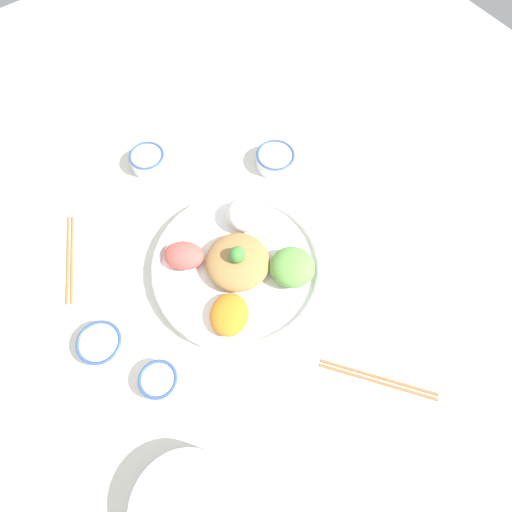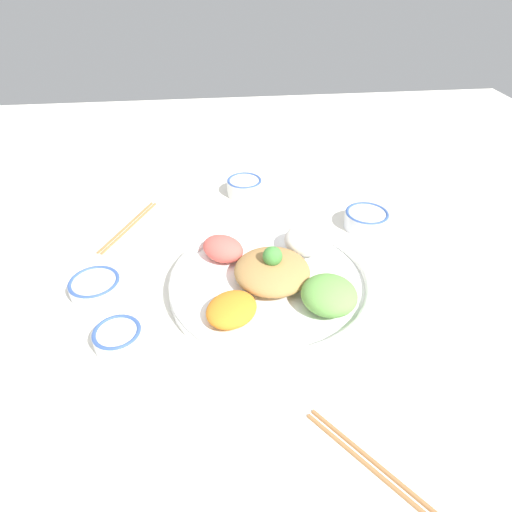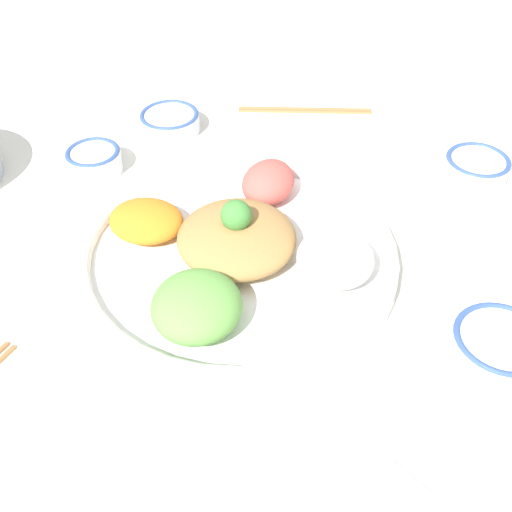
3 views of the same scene
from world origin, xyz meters
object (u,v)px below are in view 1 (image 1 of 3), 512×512
at_px(chopsticks_pair_near, 69,258).
at_px(serving_spoon_main, 342,185).
at_px(rice_bowl_blue, 149,159).
at_px(chopsticks_pair_far, 378,380).
at_px(sauce_bowl_dark, 100,344).
at_px(side_serving_bowl, 188,510).
at_px(rice_bowl_plain, 159,380).
at_px(sauce_bowl_red, 275,159).
at_px(salad_platter, 240,264).

height_order(chopsticks_pair_near, serving_spoon_main, chopsticks_pair_near).
bearing_deg(chopsticks_pair_near, rice_bowl_blue, 139.49).
distance_m(chopsticks_pair_near, chopsticks_pair_far, 0.75).
relative_size(sauce_bowl_dark, side_serving_bowl, 0.48).
xyz_separation_m(chopsticks_pair_far, serving_spoon_main, (-0.42, 0.26, -0.00)).
bearing_deg(rice_bowl_plain, sauce_bowl_dark, -155.67).
relative_size(sauce_bowl_dark, rice_bowl_plain, 1.19).
relative_size(rice_bowl_plain, chopsticks_pair_far, 0.39).
bearing_deg(sauce_bowl_dark, chopsticks_pair_near, 172.35).
bearing_deg(rice_bowl_blue, chopsticks_pair_far, 8.18).
relative_size(chopsticks_pair_far, serving_spoon_main, 1.51).
xyz_separation_m(sauce_bowl_red, side_serving_bowl, (0.54, -0.60, 0.01)).
distance_m(sauce_bowl_red, serving_spoon_main, 0.19).
relative_size(sauce_bowl_dark, serving_spoon_main, 0.70).
relative_size(rice_bowl_blue, chopsticks_pair_near, 0.43).
relative_size(side_serving_bowl, chopsticks_pair_far, 0.98).
height_order(chopsticks_pair_near, chopsticks_pair_far, same).
relative_size(side_serving_bowl, serving_spoon_main, 1.48).
distance_m(rice_bowl_plain, chopsticks_pair_near, 0.38).
bearing_deg(chopsticks_pair_far, chopsticks_pair_near, -5.42).
height_order(sauce_bowl_dark, rice_bowl_plain, rice_bowl_plain).
bearing_deg(side_serving_bowl, chopsticks_pair_near, 176.34).
bearing_deg(sauce_bowl_dark, side_serving_bowl, -1.10).
height_order(sauce_bowl_red, rice_bowl_plain, sauce_bowl_red).
bearing_deg(sauce_bowl_red, side_serving_bowl, -48.03).
bearing_deg(rice_bowl_plain, side_serving_bowl, -16.98).
xyz_separation_m(rice_bowl_plain, serving_spoon_main, (-0.15, 0.63, -0.02)).
distance_m(sauce_bowl_red, rice_bowl_plain, 0.61).
xyz_separation_m(salad_platter, rice_bowl_plain, (0.12, -0.28, -0.01)).
bearing_deg(sauce_bowl_dark, serving_spoon_main, 91.23).
xyz_separation_m(rice_bowl_plain, side_serving_bowl, (0.23, -0.07, 0.02)).
height_order(sauce_bowl_red, rice_bowl_blue, rice_bowl_blue).
bearing_deg(sauce_bowl_red, rice_bowl_blue, -125.35).
relative_size(salad_platter, rice_bowl_plain, 4.92).
height_order(rice_bowl_plain, side_serving_bowl, side_serving_bowl).
height_order(sauce_bowl_dark, serving_spoon_main, sauce_bowl_dark).
bearing_deg(side_serving_bowl, chopsticks_pair_far, 85.82).
relative_size(salad_platter, sauce_bowl_red, 3.94).
bearing_deg(rice_bowl_plain, sauce_bowl_red, 120.35).
bearing_deg(side_serving_bowl, rice_bowl_plain, 163.02).
height_order(rice_bowl_plain, chopsticks_pair_near, rice_bowl_plain).
distance_m(sauce_bowl_dark, chopsticks_pair_near, 0.24).
bearing_deg(chopsticks_pair_far, salad_platter, -24.44).
bearing_deg(serving_spoon_main, chopsticks_pair_near, -38.09).
distance_m(sauce_bowl_dark, side_serving_bowl, 0.37).
xyz_separation_m(sauce_bowl_dark, chopsticks_pair_near, (-0.23, 0.03, -0.02)).
distance_m(rice_bowl_blue, rice_bowl_plain, 0.57).
distance_m(side_serving_bowl, chopsticks_pair_near, 0.61).
relative_size(sauce_bowl_dark, chopsticks_pair_far, 0.47).
xyz_separation_m(salad_platter, sauce_bowl_dark, (-0.02, -0.34, -0.01)).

